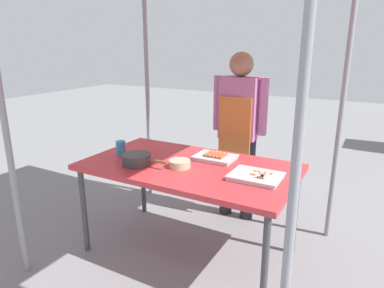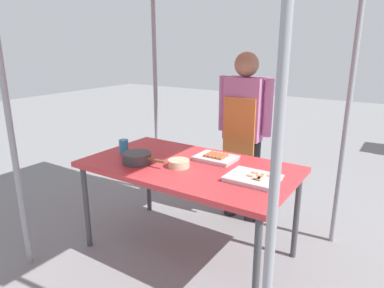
{
  "view_description": "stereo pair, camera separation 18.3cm",
  "coord_description": "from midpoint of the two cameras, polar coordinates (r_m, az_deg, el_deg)",
  "views": [
    {
      "loc": [
        1.22,
        -2.15,
        1.63
      ],
      "look_at": [
        0.0,
        0.05,
        0.9
      ],
      "focal_mm": 32.26,
      "sensor_mm": 36.0,
      "label": 1
    },
    {
      "loc": [
        1.37,
        -2.06,
        1.63
      ],
      "look_at": [
        0.0,
        0.05,
        0.9
      ],
      "focal_mm": 32.26,
      "sensor_mm": 36.0,
      "label": 2
    }
  ],
  "objects": [
    {
      "name": "tray_meat_skewers",
      "position": [
        2.37,
        8.36,
        -5.36
      ],
      "size": [
        0.34,
        0.27,
        0.04
      ],
      "color": "silver",
      "rests_on": "stall_table"
    },
    {
      "name": "condiment_bowl",
      "position": [
        2.56,
        -4.09,
        -3.3
      ],
      "size": [
        0.16,
        0.16,
        0.06
      ],
      "primitive_type": "cylinder",
      "color": "#BFB28C",
      "rests_on": "stall_table"
    },
    {
      "name": "vendor_woman",
      "position": [
        3.18,
        6.14,
        3.31
      ],
      "size": [
        0.52,
        0.23,
        1.57
      ],
      "rotation": [
        0.0,
        0.0,
        3.14
      ],
      "color": "black",
      "rests_on": "ground"
    },
    {
      "name": "ground_plane",
      "position": [
        2.96,
        -2.34,
        -17.25
      ],
      "size": [
        18.0,
        18.0,
        0.0
      ],
      "primitive_type": "plane",
      "color": "slate"
    },
    {
      "name": "cooking_wok",
      "position": [
        2.66,
        -11.07,
        -2.44
      ],
      "size": [
        0.38,
        0.22,
        0.08
      ],
      "color": "#38383A",
      "rests_on": "stall_table"
    },
    {
      "name": "tray_grilled_sausages",
      "position": [
        2.73,
        1.93,
        -2.2
      ],
      "size": [
        0.31,
        0.24,
        0.05
      ],
      "color": "silver",
      "rests_on": "stall_table"
    },
    {
      "name": "drink_cup_near_edge",
      "position": [
        2.92,
        -13.45,
        -0.64
      ],
      "size": [
        0.08,
        0.08,
        0.12
      ],
      "primitive_type": "cylinder",
      "color": "#338CBF",
      "rests_on": "stall_table"
    },
    {
      "name": "stall_table",
      "position": [
        2.64,
        -2.52,
        -4.51
      ],
      "size": [
        1.6,
        0.9,
        0.75
      ],
      "color": "#C63338",
      "rests_on": "ground"
    }
  ]
}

